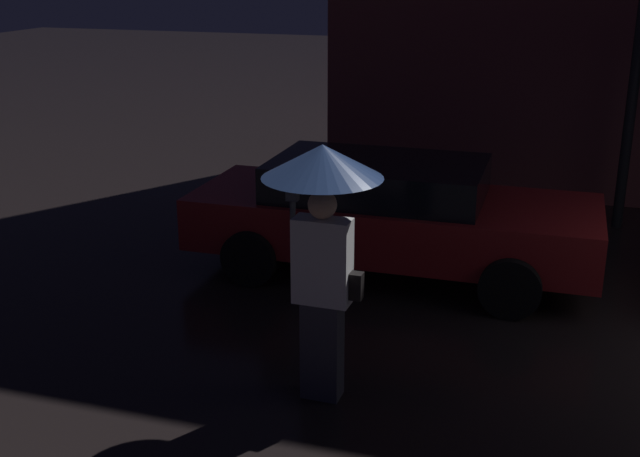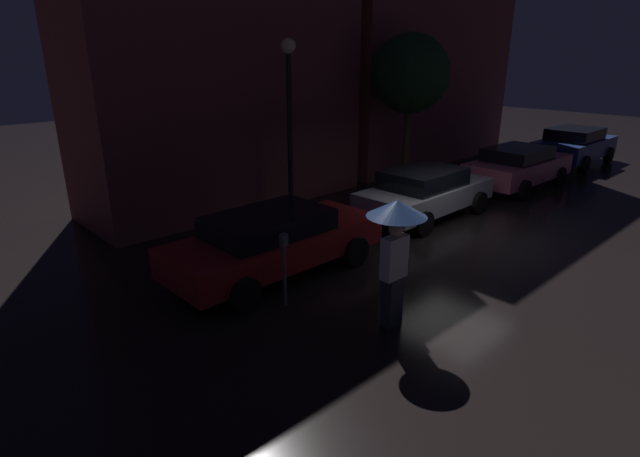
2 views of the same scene
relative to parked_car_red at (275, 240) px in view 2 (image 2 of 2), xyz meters
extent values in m
plane|color=black|center=(4.59, -1.43, -0.71)|extent=(60.00, 60.00, 0.00)
cube|color=brown|center=(2.26, 5.07, 3.96)|extent=(8.20, 3.00, 9.35)
cube|color=brown|center=(11.41, 5.07, 4.19)|extent=(9.07, 3.00, 9.80)
cube|color=maroon|center=(0.04, 0.00, -0.10)|extent=(4.61, 1.75, 0.59)
cube|color=black|center=(-0.14, 0.00, 0.40)|extent=(2.40, 1.53, 0.41)
cylinder|color=black|center=(1.47, 0.86, -0.39)|extent=(0.64, 0.22, 0.64)
cylinder|color=black|center=(1.47, -0.86, -0.39)|extent=(0.64, 0.22, 0.64)
cylinder|color=black|center=(-1.38, 0.86, -0.39)|extent=(0.64, 0.22, 0.64)
cylinder|color=black|center=(-1.38, -0.86, -0.39)|extent=(0.64, 0.22, 0.64)
cube|color=#B7B7BF|center=(5.32, 0.10, -0.11)|extent=(4.22, 1.81, 0.57)
cube|color=black|center=(5.15, 0.10, 0.40)|extent=(2.20, 1.57, 0.47)
cylinder|color=black|center=(6.62, 0.98, -0.40)|extent=(0.63, 0.22, 0.63)
cylinder|color=black|center=(6.62, -0.77, -0.40)|extent=(0.63, 0.22, 0.63)
cylinder|color=black|center=(4.02, 0.98, -0.40)|extent=(0.63, 0.22, 0.63)
cylinder|color=black|center=(4.02, -0.77, -0.40)|extent=(0.63, 0.22, 0.63)
cube|color=#DB6684|center=(10.17, -0.16, -0.08)|extent=(4.28, 1.82, 0.65)
cube|color=black|center=(10.00, -0.16, 0.45)|extent=(2.24, 1.57, 0.40)
cylinder|color=black|center=(11.49, 0.71, -0.40)|extent=(0.62, 0.22, 0.62)
cylinder|color=black|center=(11.49, -1.02, -0.40)|extent=(0.62, 0.22, 0.62)
cylinder|color=black|center=(8.85, 0.71, -0.40)|extent=(0.62, 0.22, 0.62)
cylinder|color=black|center=(8.85, -1.02, -0.40)|extent=(0.62, 0.22, 0.62)
cube|color=navy|center=(15.35, 0.03, -0.05)|extent=(4.21, 1.85, 0.69)
cube|color=black|center=(15.18, 0.03, 0.52)|extent=(2.19, 1.62, 0.44)
cylinder|color=black|center=(16.65, 0.94, -0.40)|extent=(0.64, 0.22, 0.64)
cylinder|color=black|center=(16.65, -0.89, -0.40)|extent=(0.64, 0.22, 0.64)
cylinder|color=black|center=(14.05, 0.94, -0.40)|extent=(0.64, 0.22, 0.64)
cylinder|color=black|center=(14.05, -0.89, -0.40)|extent=(0.64, 0.22, 0.64)
cube|color=#383842|center=(0.11, -2.93, -0.29)|extent=(0.32, 0.22, 0.85)
cube|color=white|center=(0.11, -2.93, 0.50)|extent=(0.47, 0.22, 0.71)
sphere|color=tan|center=(0.11, -2.93, 0.97)|extent=(0.23, 0.23, 0.23)
cylinder|color=black|center=(0.11, -2.93, 0.77)|extent=(0.02, 0.02, 0.83)
cone|color=navy|center=(0.11, -2.93, 1.31)|extent=(0.95, 0.95, 0.26)
cube|color=black|center=(0.37, -2.93, 0.32)|extent=(0.16, 0.10, 0.22)
cylinder|color=#4C5154|center=(-0.75, -1.21, -0.14)|extent=(0.06, 0.06, 1.15)
cube|color=#4C5154|center=(-0.75, -1.21, 0.54)|extent=(0.12, 0.10, 0.22)
cylinder|color=black|center=(2.62, 2.59, 1.41)|extent=(0.14, 0.14, 4.25)
sphere|color=#F9EAB7|center=(2.62, 2.59, 3.72)|extent=(0.38, 0.38, 0.38)
cylinder|color=#473323|center=(7.27, 2.32, 0.60)|extent=(0.20, 0.20, 2.63)
sphere|color=#193D1E|center=(7.27, 2.32, 2.95)|extent=(2.43, 2.43, 2.43)
camera|label=1|loc=(1.90, -8.60, 2.78)|focal=45.00mm
camera|label=2|loc=(-5.78, -7.43, 3.59)|focal=28.00mm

